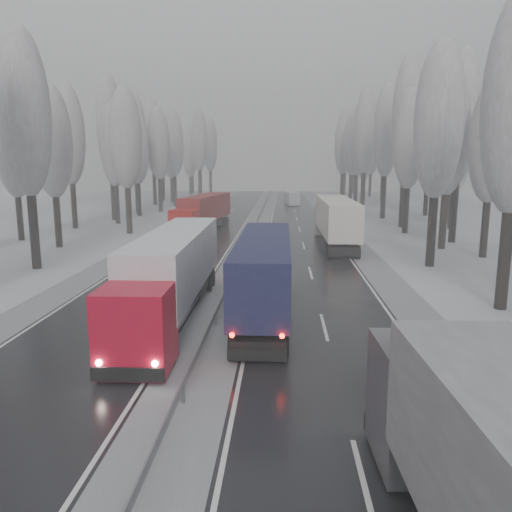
# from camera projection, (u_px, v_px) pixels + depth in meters

# --- Properties ---
(ground) EXTENTS (260.00, 260.00, 0.00)m
(ground) POSITION_uv_depth(u_px,v_px,m) (152.00, 479.00, 12.43)
(ground) COLOR silver
(ground) RESTS_ON ground
(carriageway_right) EXTENTS (7.50, 200.00, 0.03)m
(carriageway_right) POSITION_uv_depth(u_px,v_px,m) (307.00, 257.00, 41.60)
(carriageway_right) COLOR black
(carriageway_right) RESTS_ON ground
(carriageway_left) EXTENTS (7.50, 200.00, 0.03)m
(carriageway_left) POSITION_uv_depth(u_px,v_px,m) (182.00, 256.00, 42.15)
(carriageway_left) COLOR black
(carriageway_left) RESTS_ON ground
(median_slush) EXTENTS (3.00, 200.00, 0.04)m
(median_slush) POSITION_uv_depth(u_px,v_px,m) (244.00, 257.00, 41.87)
(median_slush) COLOR gray
(median_slush) RESTS_ON ground
(shoulder_right) EXTENTS (2.40, 200.00, 0.04)m
(shoulder_right) POSITION_uv_depth(u_px,v_px,m) (366.00, 258.00, 41.34)
(shoulder_right) COLOR gray
(shoulder_right) RESTS_ON ground
(shoulder_left) EXTENTS (2.40, 200.00, 0.04)m
(shoulder_left) POSITION_uv_depth(u_px,v_px,m) (125.00, 256.00, 42.40)
(shoulder_left) COLOR gray
(shoulder_left) RESTS_ON ground
(median_guardrail) EXTENTS (0.12, 200.00, 0.76)m
(median_guardrail) POSITION_uv_depth(u_px,v_px,m) (244.00, 250.00, 41.76)
(median_guardrail) COLOR slate
(median_guardrail) RESTS_ON ground
(tree_18) EXTENTS (3.60, 3.60, 16.58)m
(tree_18) POSITION_uv_depth(u_px,v_px,m) (439.00, 122.00, 36.25)
(tree_18) COLOR black
(tree_18) RESTS_ON ground
(tree_19) EXTENTS (3.60, 3.60, 14.57)m
(tree_19) POSITION_uv_depth(u_px,v_px,m) (492.00, 142.00, 40.13)
(tree_19) COLOR black
(tree_19) RESTS_ON ground
(tree_20) EXTENTS (3.60, 3.60, 15.71)m
(tree_20) POSITION_uv_depth(u_px,v_px,m) (449.00, 136.00, 44.16)
(tree_20) COLOR black
(tree_20) RESTS_ON ground
(tree_21) EXTENTS (3.60, 3.60, 18.62)m
(tree_21) POSITION_uv_depth(u_px,v_px,m) (460.00, 118.00, 47.63)
(tree_21) COLOR black
(tree_21) RESTS_ON ground
(tree_22) EXTENTS (3.60, 3.60, 15.86)m
(tree_22) POSITION_uv_depth(u_px,v_px,m) (410.00, 140.00, 54.43)
(tree_22) COLOR black
(tree_22) RESTS_ON ground
(tree_23) EXTENTS (3.60, 3.60, 13.55)m
(tree_23) POSITION_uv_depth(u_px,v_px,m) (455.00, 154.00, 58.30)
(tree_23) COLOR black
(tree_23) RESTS_ON ground
(tree_24) EXTENTS (3.60, 3.60, 20.49)m
(tree_24) POSITION_uv_depth(u_px,v_px,m) (407.00, 117.00, 59.17)
(tree_24) COLOR black
(tree_24) RESTS_ON ground
(tree_25) EXTENTS (3.60, 3.60, 19.44)m
(tree_25) POSITION_uv_depth(u_px,v_px,m) (455.00, 125.00, 62.86)
(tree_25) COLOR black
(tree_25) RESTS_ON ground
(tree_26) EXTENTS (3.60, 3.60, 18.78)m
(tree_26) POSITION_uv_depth(u_px,v_px,m) (386.00, 132.00, 69.45)
(tree_26) COLOR black
(tree_26) RESTS_ON ground
(tree_27) EXTENTS (3.60, 3.60, 17.62)m
(tree_27) POSITION_uv_depth(u_px,v_px,m) (430.00, 138.00, 73.14)
(tree_27) COLOR black
(tree_27) RESTS_ON ground
(tree_28) EXTENTS (3.60, 3.60, 19.62)m
(tree_28) POSITION_uv_depth(u_px,v_px,m) (365.00, 132.00, 79.90)
(tree_28) COLOR black
(tree_28) RESTS_ON ground
(tree_29) EXTENTS (3.60, 3.60, 18.11)m
(tree_29) POSITION_uv_depth(u_px,v_px,m) (405.00, 140.00, 83.62)
(tree_29) COLOR black
(tree_29) RESTS_ON ground
(tree_30) EXTENTS (3.60, 3.60, 17.86)m
(tree_30) POSITION_uv_depth(u_px,v_px,m) (357.00, 142.00, 89.66)
(tree_30) COLOR black
(tree_30) RESTS_ON ground
(tree_31) EXTENTS (3.60, 3.60, 18.58)m
(tree_31) POSITION_uv_depth(u_px,v_px,m) (386.00, 140.00, 93.20)
(tree_31) COLOR black
(tree_31) RESTS_ON ground
(tree_32) EXTENTS (3.60, 3.60, 17.33)m
(tree_32) POSITION_uv_depth(u_px,v_px,m) (352.00, 145.00, 97.09)
(tree_32) COLOR black
(tree_32) RESTS_ON ground
(tree_33) EXTENTS (3.60, 3.60, 14.33)m
(tree_33) POSITION_uv_depth(u_px,v_px,m) (365.00, 156.00, 101.21)
(tree_33) COLOR black
(tree_33) RESTS_ON ground
(tree_34) EXTENTS (3.60, 3.60, 17.63)m
(tree_34) POSITION_uv_depth(u_px,v_px,m) (343.00, 146.00, 104.08)
(tree_34) COLOR black
(tree_34) RESTS_ON ground
(tree_35) EXTENTS (3.60, 3.60, 18.25)m
(tree_35) POSITION_uv_depth(u_px,v_px,m) (384.00, 144.00, 107.46)
(tree_35) COLOR black
(tree_35) RESTS_ON ground
(tree_36) EXTENTS (3.60, 3.60, 20.23)m
(tree_36) POSITION_uv_depth(u_px,v_px,m) (344.00, 140.00, 113.38)
(tree_36) COLOR black
(tree_36) RESTS_ON ground
(tree_37) EXTENTS (3.60, 3.60, 16.37)m
(tree_37) POSITION_uv_depth(u_px,v_px,m) (371.00, 151.00, 117.39)
(tree_37) COLOR black
(tree_37) RESTS_ON ground
(tree_38) EXTENTS (3.60, 3.60, 17.97)m
(tree_38) POSITION_uv_depth(u_px,v_px,m) (345.00, 148.00, 123.92)
(tree_38) COLOR black
(tree_38) RESTS_ON ground
(tree_39) EXTENTS (3.60, 3.60, 16.19)m
(tree_39) POSITION_uv_depth(u_px,v_px,m) (354.00, 153.00, 127.91)
(tree_39) COLOR black
(tree_39) RESTS_ON ground
(tree_58) EXTENTS (3.60, 3.60, 17.21)m
(tree_58) POSITION_uv_depth(u_px,v_px,m) (25.00, 115.00, 35.30)
(tree_58) COLOR black
(tree_58) RESTS_ON ground
(tree_60) EXTENTS (3.60, 3.60, 14.84)m
(tree_60) POSITION_uv_depth(u_px,v_px,m) (52.00, 143.00, 45.17)
(tree_60) COLOR black
(tree_60) RESTS_ON ground
(tree_61) EXTENTS (3.60, 3.60, 13.95)m
(tree_61) POSITION_uv_depth(u_px,v_px,m) (14.00, 150.00, 49.50)
(tree_61) COLOR black
(tree_61) RESTS_ON ground
(tree_62) EXTENTS (3.60, 3.60, 16.04)m
(tree_62) POSITION_uv_depth(u_px,v_px,m) (125.00, 139.00, 54.18)
(tree_62) COLOR black
(tree_62) RESTS_ON ground
(tree_63) EXTENTS (3.60, 3.60, 16.88)m
(tree_63) POSITION_uv_depth(u_px,v_px,m) (69.00, 136.00, 58.42)
(tree_63) COLOR black
(tree_63) RESTS_ON ground
(tree_64) EXTENTS (3.60, 3.60, 15.42)m
(tree_64) POSITION_uv_depth(u_px,v_px,m) (114.00, 146.00, 63.30)
(tree_64) COLOR black
(tree_64) RESTS_ON ground
(tree_65) EXTENTS (3.60, 3.60, 19.48)m
(tree_65) POSITION_uv_depth(u_px,v_px,m) (110.00, 127.00, 66.85)
(tree_65) COLOR black
(tree_65) RESTS_ON ground
(tree_66) EXTENTS (3.60, 3.60, 15.23)m
(tree_66) POSITION_uv_depth(u_px,v_px,m) (137.00, 149.00, 72.78)
(tree_66) COLOR black
(tree_66) RESTS_ON ground
(tree_67) EXTENTS (3.60, 3.60, 17.09)m
(tree_67) POSITION_uv_depth(u_px,v_px,m) (135.00, 142.00, 76.56)
(tree_67) COLOR black
(tree_67) RESTS_ON ground
(tree_68) EXTENTS (3.60, 3.60, 16.65)m
(tree_68) POSITION_uv_depth(u_px,v_px,m) (159.00, 144.00, 79.17)
(tree_68) COLOR black
(tree_68) RESTS_ON ground
(tree_69) EXTENTS (3.60, 3.60, 19.35)m
(tree_69) POSITION_uv_depth(u_px,v_px,m) (135.00, 135.00, 83.03)
(tree_69) COLOR black
(tree_69) RESTS_ON ground
(tree_70) EXTENTS (3.60, 3.60, 17.09)m
(tree_70) POSITION_uv_depth(u_px,v_px,m) (174.00, 145.00, 89.00)
(tree_70) COLOR black
(tree_70) RESTS_ON ground
(tree_71) EXTENTS (3.60, 3.60, 19.61)m
(tree_71) POSITION_uv_depth(u_px,v_px,m) (153.00, 137.00, 92.88)
(tree_71) COLOR black
(tree_71) RESTS_ON ground
(tree_72) EXTENTS (3.60, 3.60, 15.11)m
(tree_72) POSITION_uv_depth(u_px,v_px,m) (171.00, 153.00, 98.54)
(tree_72) COLOR black
(tree_72) RESTS_ON ground
(tree_73) EXTENTS (3.60, 3.60, 17.22)m
(tree_73) POSITION_uv_depth(u_px,v_px,m) (161.00, 147.00, 102.37)
(tree_73) COLOR black
(tree_73) RESTS_ON ground
(tree_74) EXTENTS (3.60, 3.60, 19.68)m
(tree_74) POSITION_uv_depth(u_px,v_px,m) (199.00, 140.00, 108.40)
(tree_74) COLOR black
(tree_74) RESTS_ON ground
(tree_75) EXTENTS (3.60, 3.60, 18.60)m
(tree_75) POSITION_uv_depth(u_px,v_px,m) (162.00, 144.00, 112.93)
(tree_75) COLOR black
(tree_75) RESTS_ON ground
(tree_76) EXTENTS (3.60, 3.60, 18.55)m
(tree_76) POSITION_uv_depth(u_px,v_px,m) (210.00, 145.00, 117.70)
(tree_76) COLOR black
(tree_76) RESTS_ON ground
(tree_77) EXTENTS (3.60, 3.60, 14.32)m
(tree_77) POSITION_uv_depth(u_px,v_px,m) (190.00, 157.00, 122.41)
(tree_77) COLOR black
(tree_77) RESTS_ON ground
(tree_78) EXTENTS (3.60, 3.60, 19.55)m
(tree_78) POSITION_uv_depth(u_px,v_px,m) (200.00, 144.00, 124.23)
(tree_78) COLOR black
(tree_78) RESTS_ON ground
(tree_79) EXTENTS (3.60, 3.60, 17.07)m
(tree_79) POSITION_uv_depth(u_px,v_px,m) (192.00, 150.00, 128.60)
(tree_79) COLOR black
(tree_79) RESTS_ON ground
(truck_blue_box) EXTENTS (2.58, 15.98, 4.09)m
(truck_blue_box) POSITION_uv_depth(u_px,v_px,m) (265.00, 267.00, 26.21)
(truck_blue_box) COLOR #1A1A42
(truck_blue_box) RESTS_ON ground
(truck_cream_box) EXTENTS (2.86, 17.49, 4.48)m
(truck_cream_box) POSITION_uv_depth(u_px,v_px,m) (335.00, 218.00, 47.37)
(truck_cream_box) COLOR #A09A8E
(truck_cream_box) RESTS_ON ground
(box_truck_distant) EXTENTS (2.89, 6.82, 2.47)m
(box_truck_distant) POSITION_uv_depth(u_px,v_px,m) (292.00, 198.00, 93.87)
(box_truck_distant) COLOR #B9BCC1
(box_truck_distant) RESTS_ON ground
(truck_red_white) EXTENTS (2.88, 16.71, 4.27)m
(truck_red_white) POSITION_uv_depth(u_px,v_px,m) (172.00, 270.00, 25.02)
(truck_red_white) COLOR #B70A22
(truck_red_white) RESTS_ON ground
(truck_red_red) EXTENTS (4.64, 16.28, 4.14)m
(truck_red_red) POSITION_uv_depth(u_px,v_px,m) (203.00, 211.00, 56.71)
(truck_red_red) COLOR #B4100A
(truck_red_red) RESTS_ON ground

